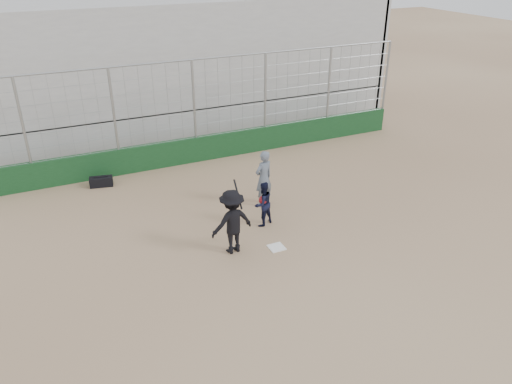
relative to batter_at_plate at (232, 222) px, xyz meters
name	(u,v)px	position (x,y,z in m)	size (l,w,h in m)	color
ground	(277,248)	(1.19, -0.39, -0.95)	(90.00, 90.00, 0.00)	brown
home_plate	(277,247)	(1.19, -0.39, -0.93)	(0.44, 0.44, 0.02)	white
backstop	(196,138)	(1.19, 6.61, 0.01)	(18.10, 0.25, 4.04)	#113518
bleachers	(159,63)	(1.19, 11.56, 1.98)	(20.25, 6.70, 6.98)	#999999
batter_at_plate	(232,222)	(0.00, 0.00, 0.00)	(1.30, 0.86, 2.03)	black
catcher_crouched	(263,211)	(1.41, 0.96, -0.45)	(0.85, 0.76, 1.00)	black
umpire	(264,181)	(2.00, 2.16, -0.09)	(0.69, 0.46, 1.72)	slate
equipment_bag	(101,182)	(-2.67, 5.86, -0.77)	(0.85, 0.49, 0.38)	black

